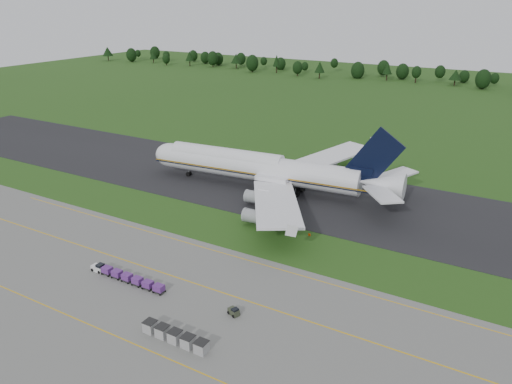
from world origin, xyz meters
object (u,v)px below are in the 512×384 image
Objects in this scene: aircraft at (263,168)px; utility_cart at (234,312)px; uld_row at (175,336)px; baggage_train at (126,277)px; edge_markers at (283,228)px.

aircraft is 33.03× the size of utility_cart.
baggage_train is at bearing 154.00° from uld_row.
edge_markers is at bearing 95.01° from uld_row.
baggage_train is at bearing -177.36° from utility_cart.
baggage_train is 1.48× the size of uld_row.
utility_cart reaches higher than edge_markers.
aircraft is 4.22× the size of baggage_train.
aircraft is at bearing 114.77° from utility_cart.
baggage_train is at bearing -113.92° from edge_markers.
uld_row is 0.87× the size of edge_markers.
aircraft is 65.78m from uld_row.
uld_row reaches higher than utility_cart.
edge_markers is at bearing 103.28° from utility_cart.
edge_markers is at bearing 66.08° from baggage_train.
baggage_train is 36.38m from edge_markers.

